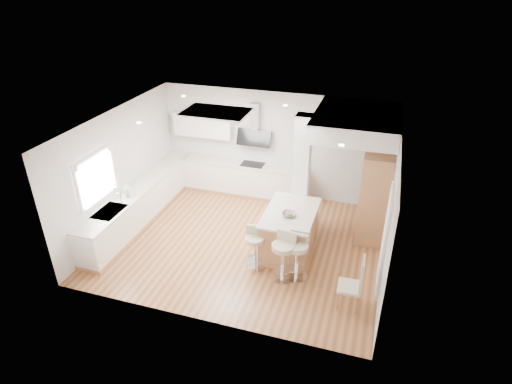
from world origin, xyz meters
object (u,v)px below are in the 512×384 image
at_px(bar_stool_b, 283,254).
at_px(dining_chair, 356,282).
at_px(bar_stool_a, 255,245).
at_px(peninsula, 290,231).
at_px(bar_stool_c, 297,253).

distance_m(bar_stool_b, dining_chair, 1.49).
relative_size(bar_stool_a, dining_chair, 0.86).
bearing_deg(dining_chair, peninsula, 136.41).
height_order(bar_stool_a, bar_stool_c, bar_stool_c).
bearing_deg(dining_chair, bar_stool_a, 162.13).
distance_m(bar_stool_c, dining_chair, 1.30).
distance_m(bar_stool_a, bar_stool_b, 0.67).
distance_m(bar_stool_a, bar_stool_c, 0.90).
bearing_deg(bar_stool_b, dining_chair, -6.39).
xyz_separation_m(bar_stool_a, bar_stool_b, (0.64, -0.19, 0.06)).
bearing_deg(bar_stool_a, peninsula, 39.19).
bearing_deg(bar_stool_a, bar_stool_b, -31.84).
distance_m(peninsula, bar_stool_c, 0.91).
bearing_deg(bar_stool_c, bar_stool_b, -154.59).
xyz_separation_m(peninsula, bar_stool_a, (-0.54, -0.77, 0.03)).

